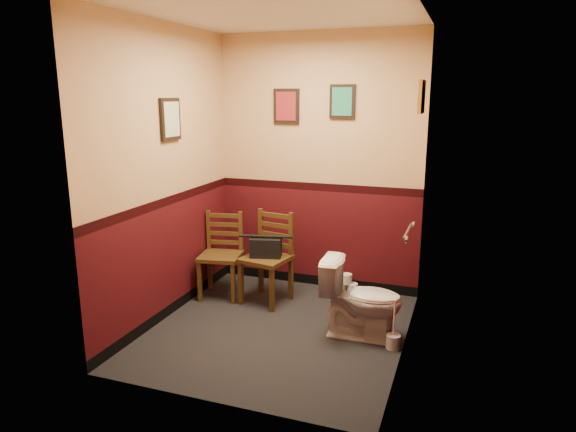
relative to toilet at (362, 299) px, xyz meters
name	(u,v)px	position (x,y,z in m)	size (l,w,h in m)	color
floor	(279,330)	(-0.72, -0.13, -0.34)	(2.20, 2.40, 0.00)	black
ceiling	(277,12)	(-0.72, -0.13, 2.36)	(2.20, 2.40, 0.00)	silver
wall_back	(318,164)	(-0.72, 1.07, 1.01)	(2.20, 2.70, 0.00)	#3F0C11
wall_front	(210,212)	(-0.72, -1.33, 1.01)	(2.20, 2.70, 0.00)	#3F0C11
wall_left	(165,175)	(-1.82, -0.13, 1.01)	(2.40, 2.70, 0.00)	#3F0C11
wall_right	(411,190)	(0.38, -0.13, 1.01)	(2.40, 2.70, 0.00)	#3F0C11
grab_bar	(408,232)	(0.35, 0.12, 0.61)	(0.05, 0.56, 0.06)	silver
framed_print_back_a	(286,106)	(-1.07, 1.05, 1.61)	(0.28, 0.04, 0.36)	black
framed_print_back_b	(342,102)	(-0.47, 1.05, 1.66)	(0.26, 0.04, 0.34)	black
framed_print_left	(170,119)	(-1.80, -0.03, 1.51)	(0.04, 0.30, 0.38)	black
framed_print_right	(421,97)	(0.36, 0.47, 1.71)	(0.04, 0.34, 0.28)	olive
toilet	(362,299)	(0.00, 0.00, 0.00)	(0.39, 0.70, 0.69)	white
toilet_brush	(393,340)	(0.30, -0.13, -0.27)	(0.12, 0.12, 0.43)	silver
chair_left	(222,255)	(-1.58, 0.46, 0.10)	(0.48, 0.48, 0.88)	#4C3416
chair_right	(268,258)	(-1.06, 0.48, 0.12)	(0.50, 0.50, 0.92)	#4C3416
handbag	(266,247)	(-1.07, 0.44, 0.24)	(0.34, 0.22, 0.23)	black
tp_stack	(347,285)	(-0.35, 0.96, -0.26)	(0.24, 0.13, 0.21)	silver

